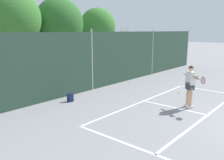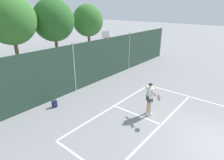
# 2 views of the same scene
# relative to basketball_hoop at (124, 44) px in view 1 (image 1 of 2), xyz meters

# --- Properties ---
(chainlink_fence) EXTENTS (26.09, 0.09, 3.40)m
(chainlink_fence) POSITION_rel_basketball_hoop_xyz_m (-4.99, -1.56, -0.68)
(chainlink_fence) COLOR #284233
(chainlink_fence) RESTS_ON ground
(basketball_hoop) EXTENTS (0.90, 0.67, 3.55)m
(basketball_hoop) POSITION_rel_basketball_hoop_xyz_m (0.00, 0.00, 0.00)
(basketball_hoop) COLOR #284CB2
(basketball_hoop) RESTS_ON ground
(treeline_backdrop) EXTENTS (27.30, 4.48, 6.82)m
(treeline_backdrop) POSITION_rel_basketball_hoop_xyz_m (-4.90, 8.77, 1.68)
(treeline_backdrop) COLOR brown
(treeline_backdrop) RESTS_ON ground
(tennis_player) EXTENTS (0.81, 1.25, 1.85)m
(tennis_player) POSITION_rel_basketball_hoop_xyz_m (-4.55, -7.12, -1.20)
(tennis_player) COLOR silver
(tennis_player) RESTS_ON ground
(tennis_ball) EXTENTS (0.07, 0.07, 0.07)m
(tennis_ball) POSITION_rel_basketball_hoop_xyz_m (-2.62, -5.73, -2.28)
(tennis_ball) COLOR #CCE033
(tennis_ball) RESTS_ON ground
(backpack_navy) EXTENTS (0.32, 0.30, 0.46)m
(backpack_navy) POSITION_rel_basketball_hoop_xyz_m (-7.33, -2.42, -2.12)
(backpack_navy) COLOR navy
(backpack_navy) RESTS_ON ground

